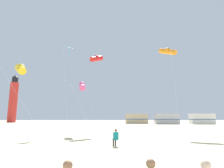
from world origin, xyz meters
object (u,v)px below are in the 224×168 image
kite_tube_gold (20,69)px  rv_van_silver (167,119)px  kite_tube_scarlet (97,58)px  kite_tube_orange (168,51)px  lighthouse_distant (13,100)px  kite_tube_rainbow (82,86)px  kite_diamond_cyan (69,51)px  rv_van_tan (137,119)px  kite_flyer_standing (115,137)px  rv_van_white (202,119)px

kite_tube_gold → rv_van_silver: kite_tube_gold is taller
kite_tube_scarlet → kite_tube_orange: (9.88, -1.64, 0.58)m
lighthouse_distant → kite_tube_gold: bearing=-63.0°
kite_tube_rainbow → kite_diamond_cyan: bearing=131.8°
kite_tube_rainbow → lighthouse_distant: lighthouse_distant is taller
kite_diamond_cyan → rv_van_silver: size_ratio=1.86×
kite_tube_orange → rv_van_tan: (0.26, 30.34, -9.49)m
kite_tube_scarlet → rv_van_silver: kite_tube_scarlet is taller
kite_flyer_standing → lighthouse_distant: lighthouse_distant is taller
kite_tube_scarlet → rv_van_silver: bearing=54.6°
kite_tube_orange → kite_diamond_cyan: bearing=174.5°
lighthouse_distant → rv_van_silver: lighthouse_distant is taller
kite_tube_gold → kite_diamond_cyan: size_ratio=0.60×
kite_tube_scarlet → kite_tube_gold: size_ratio=1.54×
kite_tube_scarlet → rv_van_tan: kite_tube_scarlet is taller
kite_flyer_standing → kite_tube_gold: (-8.83, 3.81, 5.86)m
kite_tube_rainbow → rv_van_white: 40.35m
kite_tube_orange → rv_van_silver: (8.00, 26.80, -9.49)m
kite_tube_orange → rv_van_white: (17.51, 26.40, -9.49)m
kite_tube_gold → rv_van_white: kite_tube_gold is taller
kite_tube_gold → kite_flyer_standing: bearing=-23.3°
kite_tube_gold → lighthouse_distant: 54.77m
rv_van_silver → lighthouse_distant: bearing=163.8°
kite_flyer_standing → kite_tube_rainbow: size_ratio=0.18×
kite_flyer_standing → kite_diamond_cyan: size_ratio=0.10×
kite_tube_scarlet → rv_van_tan: 31.72m
kite_flyer_standing → rv_van_silver: rv_van_silver is taller
kite_tube_scarlet → lighthouse_distant: (-31.52, 40.27, -2.47)m
kite_tube_gold → rv_van_silver: (24.58, 33.70, -5.08)m
kite_flyer_standing → rv_van_silver: 40.69m
rv_van_silver → rv_van_white: 9.52m
kite_tube_scarlet → rv_van_white: size_ratio=1.71×
kite_diamond_cyan → rv_van_silver: bearing=49.4°
kite_tube_orange → rv_van_silver: bearing=73.4°
kite_diamond_cyan → rv_van_white: 41.34m
kite_flyer_standing → rv_van_tan: bearing=-115.9°
kite_tube_orange → rv_van_tan: kite_tube_orange is taller
kite_tube_gold → lighthouse_distant: bearing=117.0°
kite_tube_gold → kite_tube_rainbow: bearing=47.2°
kite_tube_rainbow → kite_tube_scarlet: kite_tube_scarlet is taller
rv_van_silver → kite_tube_orange: bearing=-105.8°
kite_tube_scarlet → lighthouse_distant: lighthouse_distant is taller
kite_flyer_standing → rv_van_silver: (15.74, 37.51, 0.78)m
kite_tube_orange → rv_van_tan: size_ratio=1.77×
kite_flyer_standing → kite_tube_scarlet: (-2.14, 12.34, 9.69)m
kite_diamond_cyan → rv_van_silver: 34.98m
rv_van_white → kite_tube_rainbow: bearing=-136.3°
kite_flyer_standing → kite_tube_rainbow: (-3.71, 9.35, 5.17)m
rv_van_white → rv_van_silver: bearing=177.5°
lighthouse_distant → kite_diamond_cyan: bearing=-55.8°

